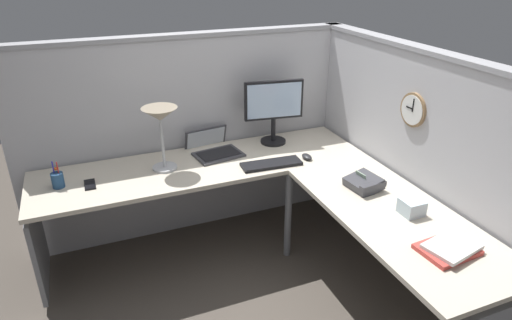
{
  "coord_description": "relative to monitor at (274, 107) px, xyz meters",
  "views": [
    {
      "loc": [
        -1.11,
        -2.33,
        2.1
      ],
      "look_at": [
        -0.09,
        0.17,
        0.84
      ],
      "focal_mm": 31.24,
      "sensor_mm": 36.0,
      "label": 1
    }
  ],
  "objects": [
    {
      "name": "book_stack",
      "position": [
        0.24,
        -1.63,
        -0.27
      ],
      "size": [
        0.31,
        0.24,
        0.04
      ],
      "color": "#BF3F38",
      "rests_on": "desk"
    },
    {
      "name": "office_phone",
      "position": [
        0.22,
        -0.91,
        -0.26
      ],
      "size": [
        0.21,
        0.23,
        0.11
      ],
      "color": "#38383D",
      "rests_on": "desk"
    },
    {
      "name": "monitor",
      "position": [
        0.0,
        0.0,
        0.0
      ],
      "size": [
        0.46,
        0.2,
        0.5
      ],
      "color": "black",
      "rests_on": "desk"
    },
    {
      "name": "pen_cup",
      "position": [
        -1.58,
        -0.16,
        -0.24
      ],
      "size": [
        0.08,
        0.08,
        0.18
      ],
      "color": "navy",
      "rests_on": "desk"
    },
    {
      "name": "cubicle_wall_right",
      "position": [
        0.62,
        -0.9,
        -0.23
      ],
      "size": [
        0.12,
        2.37,
        1.58
      ],
      "color": "#B2B2B7",
      "rests_on": "ground"
    },
    {
      "name": "desk_lamp_dome",
      "position": [
        -0.89,
        -0.14,
        0.07
      ],
      "size": [
        0.24,
        0.24,
        0.44
      ],
      "color": "#B7BABF",
      "rests_on": "desk"
    },
    {
      "name": "tissue_box",
      "position": [
        0.3,
        -1.27,
        -0.25
      ],
      "size": [
        0.12,
        0.12,
        0.09
      ],
      "primitive_type": "cube",
      "color": "silver",
      "rests_on": "desk"
    },
    {
      "name": "computer_mouse",
      "position": [
        0.1,
        -0.38,
        -0.28
      ],
      "size": [
        0.06,
        0.1,
        0.03
      ],
      "primitive_type": "ellipsoid",
      "color": "#232326",
      "rests_on": "desk"
    },
    {
      "name": "keyboard",
      "position": [
        -0.18,
        -0.38,
        -0.28
      ],
      "size": [
        0.44,
        0.17,
        0.02
      ],
      "primitive_type": "cube",
      "rotation": [
        0.0,
        0.0,
        -0.07
      ],
      "color": "black",
      "rests_on": "desk"
    },
    {
      "name": "laptop",
      "position": [
        -0.49,
        0.02,
        -0.27
      ],
      "size": [
        0.39,
        0.43,
        0.22
      ],
      "color": "#38383D",
      "rests_on": "desk"
    },
    {
      "name": "cubicle_wall_back",
      "position": [
        -0.61,
        0.23,
        -0.23
      ],
      "size": [
        2.57,
        0.12,
        1.58
      ],
      "color": "#B2B2B7",
      "rests_on": "ground"
    },
    {
      "name": "desk",
      "position": [
        -0.39,
        -0.69,
        -0.39
      ],
      "size": [
        2.35,
        2.15,
        0.73
      ],
      "color": "beige",
      "rests_on": "ground"
    },
    {
      "name": "wall_clock",
      "position": [
        0.57,
        -0.87,
        0.18
      ],
      "size": [
        0.04,
        0.22,
        0.22
      ],
      "color": "olive"
    },
    {
      "name": "cell_phone",
      "position": [
        -1.4,
        -0.21,
        -0.29
      ],
      "size": [
        0.07,
        0.14,
        0.01
      ],
      "primitive_type": "cube",
      "rotation": [
        0.0,
        0.0,
        0.0
      ],
      "color": "black",
      "rests_on": "desk"
    },
    {
      "name": "ground_plane",
      "position": [
        -0.25,
        -0.64,
        -1.02
      ],
      "size": [
        6.8,
        6.8,
        0.0
      ],
      "primitive_type": "plane",
      "color": "#4C443D"
    }
  ]
}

